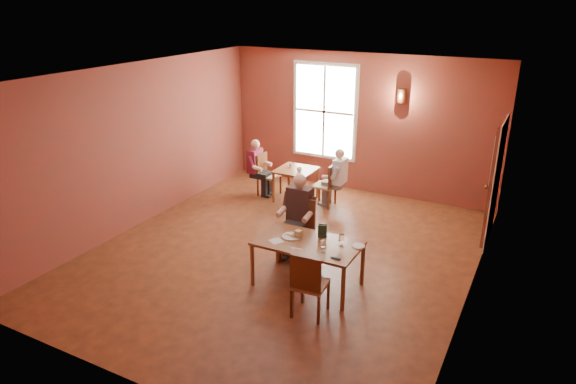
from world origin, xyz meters
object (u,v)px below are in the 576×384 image
at_px(second_table, 296,185).
at_px(chair_diner_white, 324,185).
at_px(chair_diner_main, 297,231).
at_px(chair_diner_maroon, 269,175).
at_px(main_table, 308,264).
at_px(diner_white, 326,178).
at_px(diner_maroon, 268,169).
at_px(diner_main, 296,223).
at_px(chair_empty, 310,283).

height_order(second_table, chair_diner_white, chair_diner_white).
relative_size(chair_diner_main, chair_diner_maroon, 1.11).
xyz_separation_m(main_table, diner_white, (-1.04, 3.01, 0.24)).
xyz_separation_m(second_table, diner_maroon, (-0.68, 0.00, 0.25)).
distance_m(main_table, diner_maroon, 3.85).
bearing_deg(diner_white, chair_diner_main, -167.18).
height_order(main_table, chair_diner_main, chair_diner_main).
xyz_separation_m(diner_main, chair_empty, (0.86, -1.28, -0.19)).
xyz_separation_m(main_table, second_table, (-1.72, 3.01, -0.02)).
xyz_separation_m(chair_diner_main, chair_empty, (0.86, -1.31, -0.02)).
relative_size(diner_main, diner_white, 1.13).
distance_m(diner_white, diner_maroon, 1.36).
distance_m(diner_white, chair_diner_maroon, 1.34).
relative_size(chair_diner_white, diner_maroon, 0.77).
height_order(diner_main, diner_white, diner_main).
distance_m(diner_main, chair_diner_white, 2.46).
bearing_deg(chair_diner_maroon, diner_main, 38.01).
relative_size(main_table, diner_white, 1.28).
bearing_deg(chair_diner_white, second_table, 90.00).
distance_m(chair_empty, second_table, 4.21).
bearing_deg(diner_maroon, diner_main, 38.46).
bearing_deg(chair_empty, chair_diner_maroon, 122.51).
bearing_deg(chair_diner_white, main_table, -160.48).
relative_size(chair_diner_main, diner_white, 0.85).
relative_size(second_table, diner_maroon, 0.66).
distance_m(chair_empty, diner_maroon, 4.59).
bearing_deg(diner_white, chair_diner_maroon, 90.00).
bearing_deg(main_table, chair_diner_maroon, 128.20).
height_order(main_table, chair_empty, chair_empty).
relative_size(main_table, chair_empty, 1.58).
bearing_deg(diner_white, main_table, -160.99).
xyz_separation_m(diner_main, chair_diner_maroon, (-1.87, 2.39, -0.22)).
bearing_deg(diner_main, diner_white, -77.34).
height_order(second_table, chair_diner_maroon, chair_diner_maroon).
bearing_deg(second_table, chair_diner_white, 0.00).
bearing_deg(diner_maroon, chair_diner_main, 38.81).
distance_m(main_table, chair_diner_white, 3.19).
distance_m(main_table, chair_empty, 0.76).
bearing_deg(diner_main, chair_empty, 123.87).
relative_size(diner_main, chair_diner_white, 1.48).
height_order(diner_main, chair_diner_maroon, diner_main).
distance_m(diner_main, second_table, 2.70).
height_order(chair_diner_maroon, diner_maroon, diner_maroon).
relative_size(second_table, chair_diner_white, 0.86).
xyz_separation_m(second_table, diner_white, (0.68, 0.00, 0.25)).
height_order(diner_main, chair_diner_white, diner_main).
relative_size(diner_white, diner_maroon, 1.01).
bearing_deg(main_table, diner_maroon, 128.55).
relative_size(second_table, chair_diner_maroon, 0.85).
distance_m(chair_diner_white, diner_maroon, 1.34).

